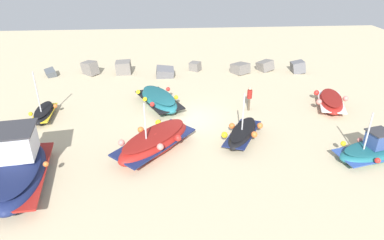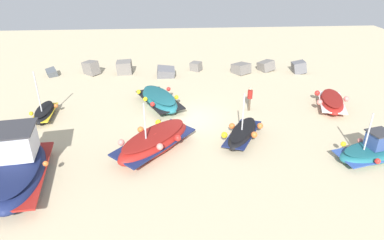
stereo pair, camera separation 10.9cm
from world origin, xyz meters
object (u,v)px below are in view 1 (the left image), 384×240
fishing_boat_2 (243,133)px  person_walking (249,97)px  fishing_boat_1 (19,168)px  fishing_boat_5 (159,100)px  fishing_boat_0 (155,142)px  fishing_boat_3 (331,101)px  fishing_boat_4 (372,151)px  fishing_boat_6 (44,113)px

fishing_boat_2 → person_walking: bearing=10.7°
fishing_boat_1 → fishing_boat_5: 10.02m
fishing_boat_0 → person_walking: bearing=-11.6°
fishing_boat_0 → fishing_boat_3: size_ratio=1.20×
fishing_boat_4 → fishing_boat_5: (-10.64, 7.31, 0.00)m
fishing_boat_1 → fishing_boat_4: (16.69, 0.67, -0.31)m
fishing_boat_5 → person_walking: (5.87, -1.02, 0.44)m
fishing_boat_2 → fishing_boat_5: (-4.63, 4.89, 0.08)m
fishing_boat_1 → person_walking: fishing_boat_1 is taller
fishing_boat_6 → person_walking: size_ratio=1.98×
fishing_boat_1 → fishing_boat_2: (10.68, 3.10, -0.39)m
fishing_boat_0 → fishing_boat_1: 6.33m
fishing_boat_5 → fishing_boat_0: bearing=154.6°
fishing_boat_1 → fishing_boat_5: bearing=-46.0°
fishing_boat_4 → fishing_boat_5: fishing_boat_4 is taller
fishing_boat_2 → fishing_boat_4: bearing=-83.5°
fishing_boat_3 → fishing_boat_4: 6.30m
fishing_boat_0 → fishing_boat_2: fishing_boat_0 is taller
person_walking → fishing_boat_6: bearing=-166.6°
fishing_boat_0 → fishing_boat_3: 12.44m
person_walking → fishing_boat_2: bearing=-95.5°
fishing_boat_0 → fishing_boat_2: bearing=-39.6°
fishing_boat_4 → fishing_boat_5: size_ratio=0.83×
fishing_boat_0 → fishing_boat_5: 5.74m
fishing_boat_2 → fishing_boat_5: bearing=71.9°
fishing_boat_3 → fishing_boat_5: bearing=102.8°
fishing_boat_5 → fishing_boat_1: bearing=118.8°
fishing_boat_1 → fishing_boat_3: bearing=-77.2°
fishing_boat_5 → person_walking: bearing=-123.9°
fishing_boat_1 → fishing_boat_2: bearing=-82.7°
fishing_boat_4 → fishing_boat_6: 18.75m
fishing_boat_2 → person_walking: (1.24, 3.87, 0.52)m
fishing_boat_3 → fishing_boat_4: bearing=-168.7°
fishing_boat_0 → fishing_boat_3: (11.52, 4.68, -0.14)m
fishing_boat_1 → fishing_boat_4: fishing_boat_4 is taller
fishing_boat_0 → fishing_boat_2: 4.84m
fishing_boat_4 → fishing_boat_6: fishing_boat_6 is taller
fishing_boat_2 → fishing_boat_3: fishing_boat_2 is taller
fishing_boat_5 → fishing_boat_2: bearing=-160.6°
fishing_boat_1 → fishing_boat_2: size_ratio=1.51×
fishing_boat_2 → fishing_boat_6: size_ratio=1.19×
fishing_boat_0 → fishing_boat_1: (-5.92, -2.25, 0.22)m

